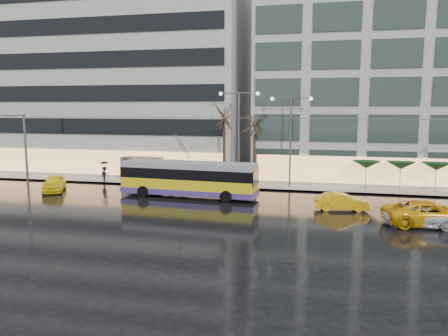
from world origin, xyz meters
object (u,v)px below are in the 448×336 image
(bus_shelter, at_px, (140,163))
(street_lamp_near, at_px, (239,125))
(trolleybus, at_px, (189,180))
(taxi_a, at_px, (54,183))

(bus_shelter, distance_m, street_lamp_near, 11.14)
(trolleybus, relative_size, taxi_a, 2.71)
(bus_shelter, distance_m, taxi_a, 8.62)
(trolleybus, xyz_separation_m, taxi_a, (-12.88, -0.30, -0.74))
(trolleybus, xyz_separation_m, street_lamp_near, (3.24, 6.14, 4.50))
(bus_shelter, relative_size, taxi_a, 0.95)
(trolleybus, height_order, street_lamp_near, street_lamp_near)
(bus_shelter, height_order, taxi_a, bus_shelter)
(street_lamp_near, bearing_deg, taxi_a, -158.24)
(trolleybus, bearing_deg, street_lamp_near, 62.13)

